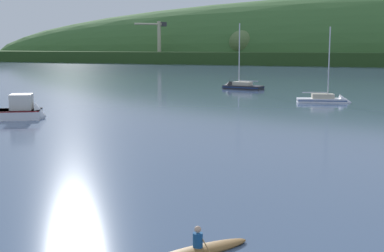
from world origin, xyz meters
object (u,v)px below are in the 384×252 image
canoe_with_paddler (198,250)px  dockside_crane (158,43)px  sailboat_near_mooring (328,101)px  fishing_boat_moored (15,114)px  sailboat_outer_reach (238,88)px

canoe_with_paddler → dockside_crane: bearing=61.4°
sailboat_near_mooring → canoe_with_paddler: bearing=-103.8°
sailboat_near_mooring → fishing_boat_moored: 35.29m
sailboat_near_mooring → sailboat_outer_reach: size_ratio=0.87×
fishing_boat_moored → canoe_with_paddler: (27.34, -22.97, -0.35)m
dockside_crane → canoe_with_paddler: size_ratio=4.56×
dockside_crane → sailboat_outer_reach: bearing=76.7°
sailboat_near_mooring → canoe_with_paddler: size_ratio=2.69×
dockside_crane → fishing_boat_moored: size_ratio=2.36×
sailboat_outer_reach → fishing_boat_moored: sailboat_outer_reach is taller
dockside_crane → fishing_boat_moored: 167.05m
sailboat_near_mooring → canoe_with_paddler: 48.75m
sailboat_outer_reach → canoe_with_paddler: (19.12, -63.72, -0.09)m
sailboat_outer_reach → fishing_boat_moored: bearing=86.9°
sailboat_outer_reach → fishing_boat_moored: (-8.22, -40.76, 0.26)m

